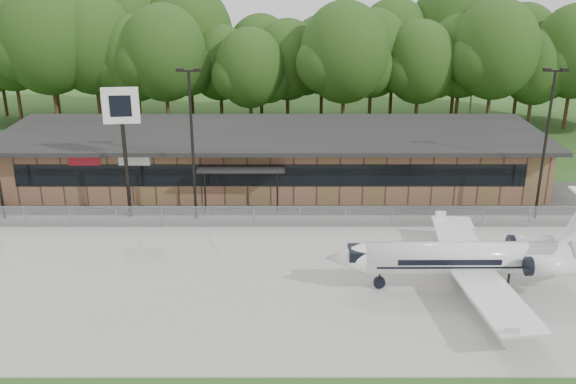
{
  "coord_description": "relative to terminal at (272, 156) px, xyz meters",
  "views": [
    {
      "loc": [
        1.21,
        -23.72,
        16.79
      ],
      "look_at": [
        1.23,
        12.0,
        3.62
      ],
      "focal_mm": 40.0,
      "sensor_mm": 36.0,
      "label": 1
    }
  ],
  "objects": [
    {
      "name": "ground",
      "position": [
        0.0,
        -23.94,
        -2.18
      ],
      "size": [
        160.0,
        160.0,
        0.0
      ],
      "primitive_type": "plane",
      "color": "#284D1B",
      "rests_on": "ground"
    },
    {
      "name": "apron",
      "position": [
        0.0,
        -15.94,
        -2.14
      ],
      "size": [
        64.0,
        18.0,
        0.08
      ],
      "primitive_type": "cube",
      "color": "#9E9B93",
      "rests_on": "ground"
    },
    {
      "name": "parking_lot",
      "position": [
        0.0,
        -4.44,
        -2.15
      ],
      "size": [
        50.0,
        9.0,
        0.06
      ],
      "primitive_type": "cube",
      "color": "#383835",
      "rests_on": "ground"
    },
    {
      "name": "terminal",
      "position": [
        0.0,
        0.0,
        0.0
      ],
      "size": [
        41.0,
        11.65,
        4.3
      ],
      "color": "brown",
      "rests_on": "ground"
    },
    {
      "name": "fence",
      "position": [
        0.0,
        -8.94,
        -1.4
      ],
      "size": [
        46.0,
        0.04,
        1.52
      ],
      "color": "gray",
      "rests_on": "ground"
    },
    {
      "name": "treeline",
      "position": [
        0.0,
        18.06,
        5.32
      ],
      "size": [
        72.0,
        12.0,
        15.0
      ],
      "primitive_type": null,
      "color": "#1A3A12",
      "rests_on": "ground"
    },
    {
      "name": "light_pole_mid",
      "position": [
        -5.0,
        -7.44,
        3.8
      ],
      "size": [
        1.55,
        0.3,
        10.23
      ],
      "color": "black",
      "rests_on": "ground"
    },
    {
      "name": "light_pole_right",
      "position": [
        18.0,
        -7.44,
        3.8
      ],
      "size": [
        1.55,
        0.3,
        10.23
      ],
      "color": "black",
      "rests_on": "ground"
    },
    {
      "name": "business_jet",
      "position": [
        11.16,
        -17.25,
        -0.34
      ],
      "size": [
        15.22,
        13.51,
        5.15
      ],
      "rotation": [
        0.0,
        0.0,
        0.01
      ],
      "color": "white",
      "rests_on": "ground"
    },
    {
      "name": "pole_sign",
      "position": [
        -9.52,
        -7.14,
        4.67
      ],
      "size": [
        2.36,
        0.49,
        8.95
      ],
      "rotation": [
        0.0,
        0.0,
        0.1
      ],
      "color": "black",
      "rests_on": "ground"
    }
  ]
}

